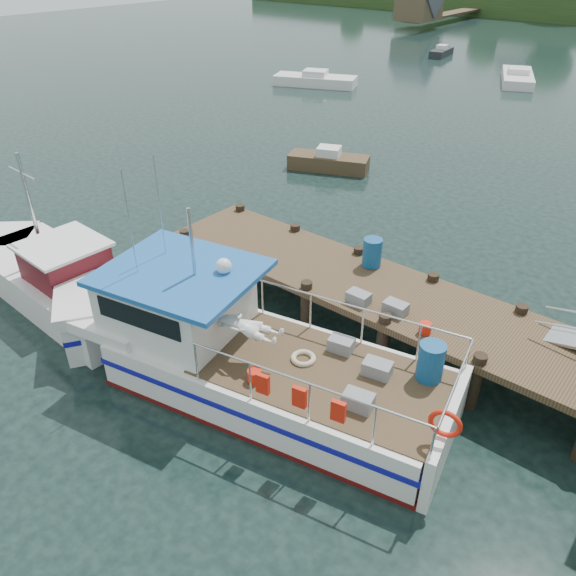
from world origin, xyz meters
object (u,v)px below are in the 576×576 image
Objects in this scene: lobster_boat at (228,349)px; work_boat at (55,276)px; moored_d at (518,77)px; moored_a at (315,80)px; moored_e at (441,52)px; moored_rowboat at (329,161)px.

lobster_boat reaches higher than work_boat.
moored_d is (-0.12, 39.45, -0.32)m from work_boat.
lobster_boat is at bearing 6.99° from work_boat.
work_boat is at bearing -71.01° from moored_a.
work_boat is at bearing -95.82° from moored_e.
lobster_boat is 1.77× the size of moored_a.
moored_rowboat reaches higher than moored_d.
moored_rowboat is at bearing 92.74° from work_boat.
moored_rowboat is 24.88m from moored_d.
moored_d is at bearing 40.49° from moored_a.
lobster_boat is at bearing -56.13° from moored_rowboat.
moored_e is at bearing 98.35° from lobster_boat.
moored_d is at bearing 88.44° from lobster_boat.
lobster_boat is 39.52m from moored_d.
moored_rowboat is at bearing -90.74° from moored_e.
work_boat reaches higher than moored_d.
moored_d is 11.71m from moored_e.
moored_a is (-11.55, 28.61, -0.30)m from work_boat.
moored_a reaches higher than moored_e.
work_boat is 39.45m from moored_d.
moored_e is (1.76, 17.43, -0.05)m from moored_a.
work_boat is 2.14× the size of moored_rowboat.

